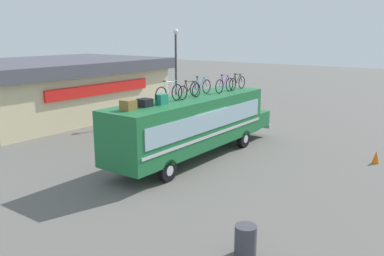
{
  "coord_description": "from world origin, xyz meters",
  "views": [
    {
      "loc": [
        -14.94,
        -11.0,
        5.83
      ],
      "look_at": [
        0.1,
        0.0,
        1.49
      ],
      "focal_mm": 38.03,
      "sensor_mm": 36.0,
      "label": 1
    }
  ],
  "objects": [
    {
      "name": "street_lamp",
      "position": [
        6.88,
        6.32,
        3.79
      ],
      "size": [
        0.36,
        0.36,
        6.14
      ],
      "color": "#38383D",
      "rests_on": "ground"
    },
    {
      "name": "luggage_bag_3",
      "position": [
        -2.11,
        -0.04,
        3.15
      ],
      "size": [
        0.48,
        0.33,
        0.43
      ],
      "primitive_type": "cube",
      "color": "#1E7F66",
      "rests_on": "bus"
    },
    {
      "name": "bus",
      "position": [
        0.27,
        0.0,
        1.73
      ],
      "size": [
        11.17,
        2.4,
        2.94
      ],
      "color": "#1E6B38",
      "rests_on": "ground"
    },
    {
      "name": "rooftop_bicycle_5",
      "position": [
        3.8,
        -0.26,
        3.3
      ],
      "size": [
        1.62,
        0.44,
        0.88
      ],
      "color": "black",
      "rests_on": "bus"
    },
    {
      "name": "rooftop_bicycle_2",
      "position": [
        -0.19,
        -0.07,
        3.3
      ],
      "size": [
        1.69,
        0.44,
        0.86
      ],
      "color": "black",
      "rests_on": "bus"
    },
    {
      "name": "rooftop_bicycle_3",
      "position": [
        1.08,
        0.21,
        3.32
      ],
      "size": [
        1.72,
        0.44,
        0.93
      ],
      "color": "black",
      "rests_on": "bus"
    },
    {
      "name": "rooftop_bicycle_1",
      "position": [
        -1.5,
        0.06,
        3.34
      ],
      "size": [
        1.82,
        0.44,
        0.97
      ],
      "color": "black",
      "rests_on": "bus"
    },
    {
      "name": "luggage_bag_2",
      "position": [
        -2.95,
        0.15,
        3.1
      ],
      "size": [
        0.51,
        0.5,
        0.33
      ],
      "primitive_type": "cube",
      "color": "black",
      "rests_on": "bus"
    },
    {
      "name": "luggage_bag_1",
      "position": [
        -3.89,
        0.14,
        3.14
      ],
      "size": [
        0.49,
        0.5,
        0.4
      ],
      "primitive_type": "cube",
      "color": "olive",
      "rests_on": "bus"
    },
    {
      "name": "roadside_building",
      "position": [
        2.8,
        14.35,
        2.05
      ],
      "size": [
        15.12,
        10.67,
        4.0
      ],
      "color": "beige",
      "rests_on": "ground"
    },
    {
      "name": "traffic_cone",
      "position": [
        4.48,
        -7.27,
        0.29
      ],
      "size": [
        0.33,
        0.33,
        0.59
      ],
      "primitive_type": "cone",
      "color": "orange",
      "rests_on": "ground"
    },
    {
      "name": "ground_plane",
      "position": [
        0.0,
        0.0,
        0.0
      ],
      "size": [
        120.0,
        120.0,
        0.0
      ],
      "primitive_type": "plane",
      "color": "#605E59"
    },
    {
      "name": "trash_bin",
      "position": [
        -6.08,
        -6.3,
        0.42
      ],
      "size": [
        0.6,
        0.6,
        0.84
      ],
      "primitive_type": "cylinder",
      "color": "#3F3F47",
      "rests_on": "ground"
    },
    {
      "name": "rooftop_bicycle_4",
      "position": [
        2.45,
        -0.31,
        3.32
      ],
      "size": [
        1.68,
        0.44,
        0.93
      ],
      "color": "black",
      "rests_on": "bus"
    }
  ]
}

